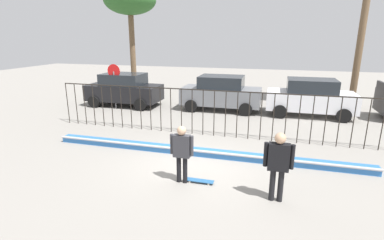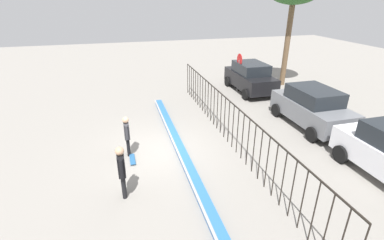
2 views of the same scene
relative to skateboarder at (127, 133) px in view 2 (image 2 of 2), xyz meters
name	(u,v)px [view 2 (image 2 of 2)]	position (x,y,z in m)	size (l,w,h in m)	color
ground_plane	(159,151)	(0.04, 1.19, -0.99)	(60.00, 60.00, 0.00)	gray
bowl_coping_ledge	(178,146)	(0.04, 2.03, -0.87)	(11.00, 0.40, 0.27)	#2D6BB7
perimeter_fence	(229,117)	(0.04, 4.23, 0.18)	(14.04, 0.04, 1.91)	black
skateboarder	(127,133)	(0.00, 0.00, 0.00)	(0.67, 0.25, 1.65)	black
skateboard	(132,159)	(0.49, 0.10, -0.93)	(0.80, 0.20, 0.07)	#26598C
camera_operator	(122,168)	(2.55, -0.29, 0.08)	(0.72, 0.27, 1.79)	black
parked_car_black	(250,77)	(-6.18, 8.26, -0.02)	(4.30, 2.12, 1.90)	black
parked_car_gray	(312,107)	(-0.49, 8.73, -0.02)	(4.30, 2.12, 1.90)	slate
stop_sign	(239,68)	(-6.33, 7.48, 0.63)	(0.76, 0.07, 2.50)	slate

